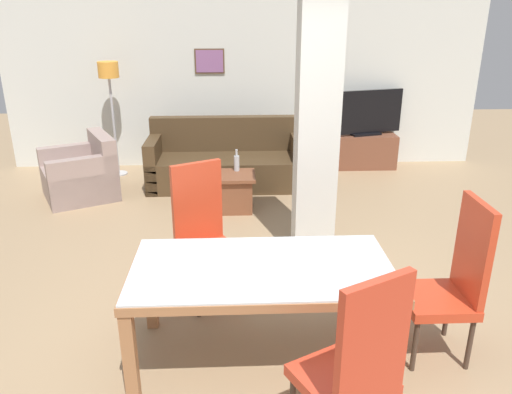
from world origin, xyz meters
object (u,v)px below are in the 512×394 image
(dining_chair_far_left, at_px, (203,231))
(bottle, at_px, (237,163))
(armchair, at_px, (82,176))
(coffee_table, at_px, (232,191))
(floor_lamp, at_px, (109,82))
(sofa, at_px, (227,163))
(dining_table, at_px, (262,285))
(dining_chair_head_right, at_px, (453,279))
(dining_chair_near_right, at_px, (356,365))
(tv_stand, at_px, (364,151))
(tv_screen, at_px, (367,113))

(dining_chair_far_left, distance_m, bottle, 2.10)
(armchair, relative_size, coffee_table, 2.07)
(bottle, distance_m, floor_lamp, 2.36)
(sofa, height_order, floor_lamp, floor_lamp)
(dining_table, bearing_deg, dining_chair_head_right, 0.00)
(dining_chair_near_right, height_order, floor_lamp, floor_lamp)
(sofa, xyz_separation_m, bottle, (0.14, -0.82, 0.26))
(dining_chair_head_right, xyz_separation_m, dining_chair_near_right, (-0.88, -0.85, 0.00))
(coffee_table, bearing_deg, dining_table, -85.79)
(dining_chair_near_right, bearing_deg, tv_stand, 47.81)
(coffee_table, bearing_deg, bottle, 67.53)
(sofa, xyz_separation_m, tv_stand, (2.12, 0.70, -0.05))
(armchair, bearing_deg, tv_screen, -101.16)
(dining_chair_head_right, bearing_deg, dining_table, 90.00)
(sofa, relative_size, armchair, 1.86)
(dining_chair_head_right, height_order, tv_stand, dining_chair_head_right)
(bottle, bearing_deg, armchair, 168.58)
(armchair, bearing_deg, floor_lamp, -42.05)
(sofa, bearing_deg, dining_chair_far_left, 86.90)
(dining_chair_near_right, relative_size, tv_stand, 1.23)
(armchair, bearing_deg, dining_chair_near_right, -174.81)
(dining_chair_far_left, bearing_deg, dining_chair_near_right, 90.17)
(dining_chair_near_right, height_order, tv_screen, tv_screen)
(dining_table, height_order, coffee_table, dining_table)
(dining_chair_head_right, bearing_deg, bottle, 26.49)
(dining_chair_far_left, distance_m, tv_screen, 4.27)
(coffee_table, xyz_separation_m, floor_lamp, (-1.71, 1.48, 1.13))
(sofa, relative_size, floor_lamp, 1.30)
(dining_chair_head_right, height_order, armchair, dining_chair_head_right)
(sofa, bearing_deg, dining_chair_head_right, 113.08)
(dining_chair_far_left, bearing_deg, sofa, -120.21)
(dining_chair_near_right, relative_size, armchair, 1.01)
(sofa, height_order, tv_stand, sofa)
(tv_stand, bearing_deg, floor_lamp, -177.13)
(sofa, bearing_deg, tv_stand, -161.75)
(dining_table, relative_size, sofa, 0.82)
(dining_chair_far_left, bearing_deg, coffee_table, -124.04)
(tv_screen, bearing_deg, sofa, 3.41)
(dining_chair_far_left, distance_m, sofa, 2.92)
(bottle, xyz_separation_m, floor_lamp, (-1.77, 1.33, 0.81))
(dining_chair_head_right, xyz_separation_m, coffee_table, (-1.52, 2.80, -0.37))
(sofa, distance_m, tv_stand, 2.24)
(sofa, bearing_deg, armchair, 12.35)
(dining_chair_near_right, bearing_deg, tv_screen, 47.81)
(dining_table, bearing_deg, floor_lamp, 114.13)
(dining_chair_head_right, height_order, coffee_table, dining_chair_head_right)
(sofa, bearing_deg, dining_table, 94.32)
(dining_table, xyz_separation_m, armchair, (-2.17, 3.35, -0.31))
(armchair, bearing_deg, sofa, -104.33)
(dining_chair_head_right, xyz_separation_m, armchair, (-3.49, 3.35, -0.32))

